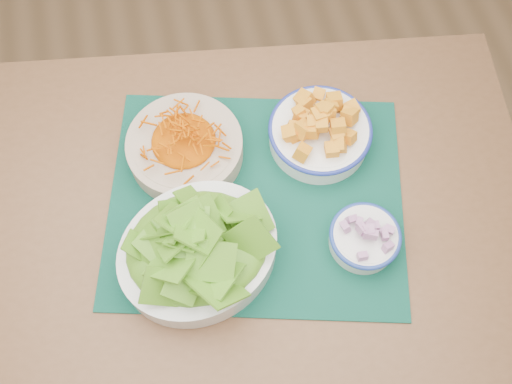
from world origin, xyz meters
TOP-DOWN VIEW (x-y plane):
  - ground at (0.00, 0.00)m, footprint 4.00×4.00m
  - table at (0.21, -0.33)m, footprint 1.32×0.99m
  - placemat at (0.28, -0.31)m, footprint 0.67×0.59m
  - carrot_bowl at (0.16, -0.18)m, footprint 0.27×0.27m
  - squash_bowl at (0.43, -0.21)m, footprint 0.24×0.24m
  - lettuce_bowl at (0.15, -0.40)m, footprint 0.35×0.33m
  - onion_bowl at (0.45, -0.44)m, footprint 0.14×0.14m

SIDE VIEW (x-z plane):
  - ground at x=0.00m, z-range 0.00..0.00m
  - table at x=0.21m, z-range 0.28..1.03m
  - placemat at x=0.28m, z-range 0.75..0.75m
  - onion_bowl at x=0.45m, z-range 0.75..0.82m
  - carrot_bowl at x=0.16m, z-range 0.75..0.84m
  - squash_bowl at x=0.43m, z-range 0.75..0.86m
  - lettuce_bowl at x=0.15m, z-range 0.75..0.88m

